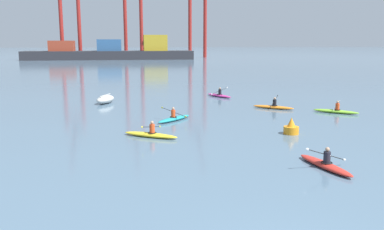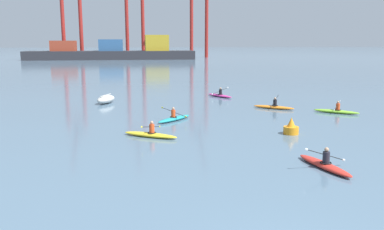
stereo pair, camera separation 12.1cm
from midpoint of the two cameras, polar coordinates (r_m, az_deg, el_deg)
The scene contains 12 objects.
container_barge at distance 128.61m, azimuth -11.32°, elevation 8.74°, with size 51.47×8.57×7.54m.
gantry_crane_west at distance 135.89m, azimuth -17.04°, elevation 14.36°, with size 6.69×19.42×32.66m.
gantry_crane_west_mid at distance 141.90m, azimuth -8.41°, elevation 15.64°, with size 6.57×16.18×37.84m.
gantry_crane_east_mid at distance 142.73m, azimuth 0.81°, elevation 15.42°, with size 6.51×18.49×38.23m.
capsized_dinghy at distance 36.75m, azimuth -12.25°, elevation 2.18°, with size 2.05×2.82×0.76m.
channel_buoy at distance 24.62m, azimuth 13.73°, elevation -1.80°, with size 0.90×0.90×1.00m.
kayak_yellow at distance 23.27m, azimuth -5.99°, elevation -2.72°, with size 3.19×2.32×0.95m.
kayak_teal at distance 28.01m, azimuth -2.68°, elevation -0.45°, with size 2.81×2.84×0.95m.
kayak_lime at distance 32.85m, azimuth 19.60°, elevation 0.56°, with size 3.01×2.62×0.95m.
kayak_orange at distance 33.63m, azimuth 11.34°, elevation 1.17°, with size 3.08×2.52×1.05m.
kayak_magenta at distance 40.19m, azimuth 3.79°, elevation 2.82°, with size 2.18×3.26×0.95m.
kayak_red at distance 18.49m, azimuth 18.16°, elevation -6.63°, with size 2.16×3.45×1.02m.
Camera 1 is at (-3.72, -7.51, 5.40)m, focal length 37.68 mm.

